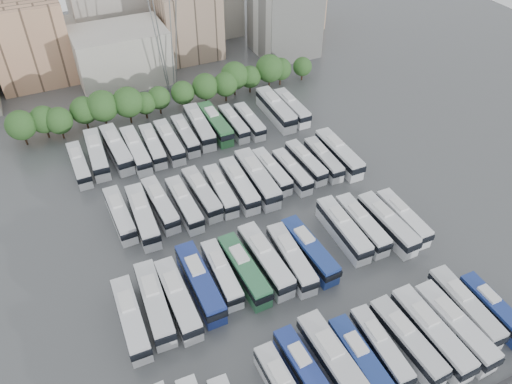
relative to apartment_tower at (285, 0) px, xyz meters
name	(u,v)px	position (x,y,z in m)	size (l,w,h in m)	color
ground	(260,241)	(-34.00, -58.00, -13.00)	(220.00, 220.00, 0.00)	#424447
tree_line	(168,94)	(-35.07, -15.88, -8.78)	(65.30, 7.54, 7.85)	black
city_buildings	(102,29)	(-41.46, 13.86, -5.13)	(102.00, 35.00, 20.00)	#9E998E
apartment_tower	(285,0)	(0.00, 0.00, 0.00)	(14.00, 14.00, 26.00)	silver
electricity_pylon	(162,8)	(-32.00, -8.00, 5.66)	(9.00, 6.91, 33.83)	slate
bus_r0_s5	(305,372)	(-38.98, -80.67, -11.24)	(2.84, 11.51, 3.59)	navy
bus_r0_s6	(336,365)	(-35.43, -81.58, -10.90)	(3.28, 13.73, 4.29)	silver
bus_r0_s7	(361,361)	(-32.35, -82.32, -11.20)	(2.69, 11.74, 3.67)	navy
bus_r0_s8	(380,347)	(-29.11, -81.59, -11.33)	(2.84, 10.96, 3.41)	silver
bus_r0_s9	(407,340)	(-25.75, -82.32, -11.14)	(3.05, 12.16, 3.79)	silver
bus_r0_s10	(431,333)	(-22.45, -82.74, -10.99)	(2.93, 13.04, 4.09)	silver
bus_r0_s11	(454,326)	(-19.18, -83.19, -11.04)	(3.05, 12.80, 4.00)	silver
bus_r0_s12	(465,307)	(-15.88, -81.48, -11.13)	(3.04, 12.20, 3.80)	silver
bus_r0_s13	(493,309)	(-12.56, -83.16, -11.34)	(2.49, 10.81, 3.38)	navy
bus_r1_s0	(131,318)	(-55.41, -64.99, -11.14)	(2.96, 12.14, 3.79)	silver
bus_r1_s1	(155,303)	(-52.03, -64.00, -11.06)	(3.38, 12.73, 3.96)	silver
bus_r1_s2	(178,299)	(-49.07, -64.61, -11.07)	(2.77, 12.55, 3.94)	silver
bus_r1_s3	(200,282)	(-45.52, -63.33, -11.00)	(2.88, 13.03, 4.08)	navy
bus_r1_s4	(222,273)	(-42.21, -62.88, -11.28)	(2.76, 11.24, 3.51)	white
bus_r1_s5	(244,270)	(-39.18, -63.76, -11.10)	(3.12, 12.44, 3.88)	#2E6D45
bus_r1_s6	(265,260)	(-35.73, -63.34, -11.02)	(3.21, 12.94, 4.03)	silver
bus_r1_s7	(291,258)	(-32.23, -64.57, -11.13)	(3.18, 12.21, 3.80)	silver
bus_r1_s8	(309,250)	(-29.12, -64.27, -11.11)	(3.28, 12.37, 3.85)	navy
bus_r1_s10	(343,229)	(-22.38, -62.73, -11.08)	(3.12, 12.56, 3.92)	silver
bus_r1_s11	(362,224)	(-19.16, -62.98, -11.16)	(2.79, 11.99, 3.75)	silver
bus_r1_s12	(387,224)	(-15.63, -64.53, -11.09)	(2.98, 12.47, 3.90)	silver
bus_r1_s13	(403,218)	(-12.48, -64.33, -11.24)	(2.63, 11.44, 3.58)	silver
bus_r2_s1	(120,214)	(-52.19, -45.11, -11.22)	(2.78, 11.60, 3.62)	silver
bus_r2_s2	(143,216)	(-49.05, -47.10, -11.04)	(3.24, 12.84, 4.00)	silver
bus_r2_s3	(160,204)	(-45.75, -45.45, -11.19)	(3.14, 11.86, 3.69)	silver
bus_r2_s4	(184,204)	(-42.27, -47.02, -11.19)	(2.77, 11.78, 3.68)	silver
bus_r2_s5	(202,193)	(-38.84, -45.74, -11.18)	(3.06, 11.94, 3.72)	silver
bus_r2_s6	(221,190)	(-35.69, -46.22, -11.26)	(2.88, 11.37, 3.54)	silver
bus_r2_s7	(239,185)	(-32.39, -46.39, -11.10)	(3.04, 12.39, 3.87)	white
bus_r2_s8	(257,178)	(-29.04, -46.25, -10.91)	(3.27, 13.65, 4.26)	silver
bus_r2_s9	(271,171)	(-25.74, -45.12, -11.29)	(2.69, 11.17, 3.49)	silver
bus_r2_s10	(292,171)	(-22.53, -46.61, -11.33)	(2.61, 10.88, 3.40)	silver
bus_r2_s11	(306,162)	(-19.06, -45.33, -11.30)	(2.79, 11.10, 3.46)	silver
bus_r2_s12	(323,159)	(-15.73, -45.86, -11.31)	(2.73, 11.03, 3.44)	silver
bus_r2_s13	(339,153)	(-12.58, -45.91, -11.03)	(2.88, 12.84, 4.02)	silver
bus_r3_s0	(79,164)	(-55.67, -29.12, -11.27)	(2.57, 11.23, 3.51)	silver
bus_r3_s1	(97,154)	(-52.25, -27.50, -11.04)	(3.36, 12.84, 3.99)	silver
bus_r3_s2	(117,149)	(-48.62, -27.51, -11.00)	(3.50, 13.12, 4.08)	silver
bus_r3_s3	(136,150)	(-45.54, -29.27, -11.09)	(2.84, 12.44, 3.90)	silver
bus_r3_s4	(153,146)	(-42.31, -29.03, -11.25)	(2.82, 11.45, 3.57)	silver
bus_r3_s5	(169,141)	(-39.17, -29.15, -11.16)	(2.62, 11.93, 3.74)	silver
bus_r3_s6	(185,135)	(-35.72, -28.20, -11.28)	(2.66, 11.23, 3.51)	silver
bus_r3_s7	(199,126)	(-32.34, -26.87, -11.02)	(3.46, 13.01, 4.04)	silver
bus_r3_s8	(215,123)	(-29.18, -27.10, -11.04)	(2.92, 12.74, 3.99)	#2C6839
bus_r3_s9	(234,123)	(-25.65, -28.10, -11.33)	(2.38, 10.87, 3.41)	silver
bus_r3_s10	(250,121)	(-22.51, -28.76, -11.34)	(2.43, 10.81, 3.39)	silver
bus_r3_s12	(276,109)	(-16.05, -27.46, -10.89)	(3.25, 13.74, 4.29)	silver
bus_r3_s13	(292,107)	(-12.61, -27.90, -11.16)	(2.62, 11.96, 3.75)	silver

